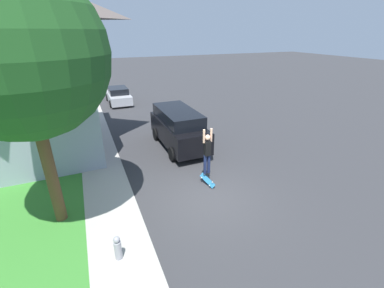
% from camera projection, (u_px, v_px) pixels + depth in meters
% --- Properties ---
extents(ground_plane, '(120.00, 120.00, 0.00)m').
position_uv_depth(ground_plane, '(209.00, 196.00, 10.01)').
color(ground_plane, '#333335').
extents(lawn, '(10.00, 80.00, 0.08)m').
position_uv_depth(lawn, '(1.00, 166.00, 12.16)').
color(lawn, '#387F2D').
rests_on(lawn, ground_plane).
extents(sidewalk, '(1.80, 80.00, 0.10)m').
position_uv_depth(sidewalk, '(99.00, 151.00, 13.74)').
color(sidewalk, '#ADA89E').
rests_on(sidewalk, ground_plane).
extents(lawn_tree_near, '(4.56, 4.56, 7.56)m').
position_uv_depth(lawn_tree_near, '(21.00, 55.00, 6.61)').
color(lawn_tree_near, brown).
rests_on(lawn_tree_near, lawn).
extents(suv_parked, '(2.01, 4.77, 2.10)m').
position_uv_depth(suv_parked, '(178.00, 127.00, 13.93)').
color(suv_parked, black).
rests_on(suv_parked, ground_plane).
extents(car_down_street, '(1.89, 4.26, 1.40)m').
position_uv_depth(car_down_street, '(118.00, 96.00, 22.83)').
color(car_down_street, '#B7B7BC').
rests_on(car_down_street, ground_plane).
extents(skateboarder, '(0.41, 0.23, 1.96)m').
position_uv_depth(skateboarder, '(207.00, 151.00, 10.38)').
color(skateboarder, '#192347').
rests_on(skateboarder, ground_plane).
extents(skateboard, '(0.37, 0.78, 0.39)m').
position_uv_depth(skateboard, '(207.00, 180.00, 10.69)').
color(skateboard, '#236B99').
rests_on(skateboard, ground_plane).
extents(fire_hydrant, '(0.20, 0.20, 0.76)m').
position_uv_depth(fire_hydrant, '(118.00, 248.00, 7.02)').
color(fire_hydrant, '#99999E').
rests_on(fire_hydrant, sidewalk).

